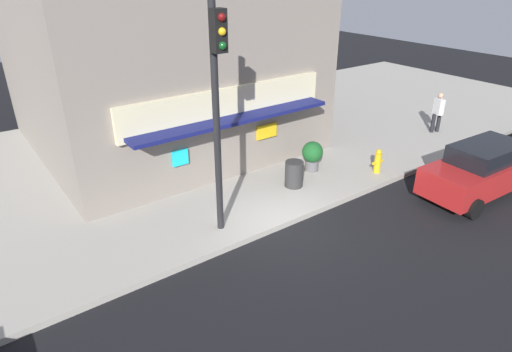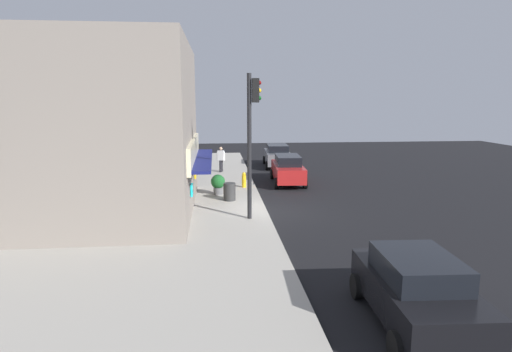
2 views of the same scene
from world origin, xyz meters
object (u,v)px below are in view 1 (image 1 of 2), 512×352
(traffic_light, at_px, (217,96))
(potted_plant_by_doorway, at_px, (312,154))
(trash_can, at_px, (294,174))
(parked_car_red, at_px, (483,169))
(pedestrian, at_px, (438,111))
(fire_hydrant, at_px, (378,161))

(traffic_light, distance_m, potted_plant_by_doorway, 5.75)
(trash_can, height_order, parked_car_red, parked_car_red)
(potted_plant_by_doorway, bearing_deg, parked_car_red, -51.45)
(pedestrian, bearing_deg, parked_car_red, -131.73)
(fire_hydrant, xyz_separation_m, pedestrian, (5.27, 1.22, 0.53))
(pedestrian, height_order, potted_plant_by_doorway, pedestrian)
(fire_hydrant, relative_size, trash_can, 1.00)
(pedestrian, bearing_deg, fire_hydrant, -166.98)
(trash_can, xyz_separation_m, potted_plant_by_doorway, (1.31, 0.55, 0.17))
(potted_plant_by_doorway, relative_size, parked_car_red, 0.23)
(fire_hydrant, bearing_deg, pedestrian, 13.02)
(fire_hydrant, xyz_separation_m, parked_car_red, (1.68, -2.80, 0.30))
(traffic_light, height_order, fire_hydrant, traffic_light)
(potted_plant_by_doorway, bearing_deg, fire_hydrant, -40.46)
(trash_can, distance_m, parked_car_red, 6.02)
(fire_hydrant, distance_m, pedestrian, 5.43)
(fire_hydrant, relative_size, potted_plant_by_doorway, 0.81)
(trash_can, relative_size, potted_plant_by_doorway, 0.81)
(trash_can, height_order, pedestrian, pedestrian)
(traffic_light, distance_m, trash_can, 4.76)
(parked_car_red, bearing_deg, potted_plant_by_doorway, 128.55)
(traffic_light, bearing_deg, pedestrian, 5.50)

